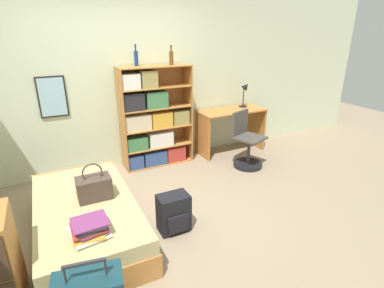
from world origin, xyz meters
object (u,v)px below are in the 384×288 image
handbag (94,187)px  desk_chair (246,149)px  book_stack_on_bed (90,228)px  desk (231,123)px  bookcase (152,122)px  bottle_green (136,58)px  backpack (174,213)px  bottle_brown (171,58)px  desk_lamp (245,90)px  bed (87,218)px

handbag → desk_chair: desk_chair is taller
book_stack_on_bed → desk: desk is taller
book_stack_on_bed → bookcase: bookcase is taller
bottle_green → desk_chair: bearing=-27.6°
book_stack_on_bed → bookcase: 2.33m
backpack → desk: bearing=42.4°
bookcase → desk_chair: 1.54m
handbag → book_stack_on_bed: size_ratio=1.01×
bottle_brown → book_stack_on_bed: bearing=-129.9°
bookcase → bottle_brown: (0.33, -0.05, 0.96)m
book_stack_on_bed → desk_chair: desk_chair is taller
bottle_brown → desk_lamp: 1.53m
book_stack_on_bed → desk_lamp: (3.00, 1.95, 0.59)m
bed → desk_chair: desk_chair is taller
bed → bookcase: 1.92m
book_stack_on_bed → bottle_brown: size_ratio=1.40×
bookcase → backpack: (-0.39, -1.72, -0.50)m
bed → bottle_brown: bottle_brown is taller
bookcase → bed: bearing=-131.9°
bookcase → book_stack_on_bed: bearing=-122.9°
bottle_brown → desk_lamp: (1.41, 0.05, -0.61)m
book_stack_on_bed → desk_lamp: desk_lamp is taller
book_stack_on_bed → bottle_green: bearing=61.4°
bed → bottle_green: bottle_green is taller
bed → backpack: 0.92m
bottle_green → desk_lamp: bottle_green is taller
desk_chair → backpack: desk_chair is taller
handbag → desk_lamp: 3.21m
bookcase → bottle_green: (-0.17, 0.05, 0.97)m
desk → book_stack_on_bed: bearing=-145.1°
bottle_brown → bed: bearing=-139.6°
bottle_brown → desk_chair: bottle_brown is taller
bottle_brown → bookcase: bearing=172.2°
bed → bottle_green: size_ratio=6.08×
bottle_green → bookcase: bearing=-16.8°
bed → desk: bearing=26.0°
bottle_brown → desk_lamp: size_ratio=0.63×
desk → backpack: size_ratio=2.75×
bed → backpack: bearing=-22.1°
handbag → desk_lamp: size_ratio=0.90×
book_stack_on_bed → bookcase: bearing=57.1°
bottle_green → bottle_brown: bottle_green is taller
bookcase → handbag: bearing=-129.4°
book_stack_on_bed → desk: bearing=34.9°
bottle_brown → backpack: bottle_brown is taller
handbag → desk_lamp: desk_lamp is taller
desk → desk_lamp: 0.63m
book_stack_on_bed → bottle_brown: (1.59, 1.90, 1.20)m
desk → desk_lamp: size_ratio=2.64×
bottle_green → backpack: bottle_green is taller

